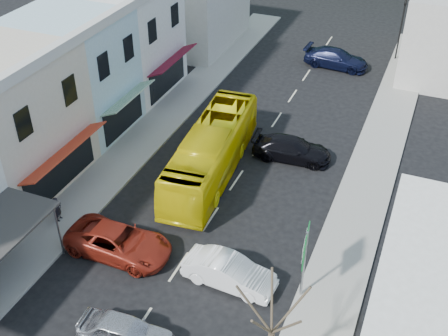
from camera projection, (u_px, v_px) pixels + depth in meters
ground at (179, 267)px, 28.24m from camera, size 120.00×120.00×0.00m
sidewalk_left at (144, 139)px, 38.13m from camera, size 3.00×52.00×0.15m
sidewalk_right at (366, 189)px, 33.46m from camera, size 3.00×52.00×0.15m
shopfront_row at (25, 107)px, 33.65m from camera, size 8.25×30.00×8.00m
distant_block_left at (189, 10)px, 50.77m from camera, size 8.00×10.00×6.00m
bus at (212, 152)px, 34.06m from camera, size 3.52×11.78×3.10m
car_silver at (125, 333)px, 24.00m from camera, size 4.51×2.09×1.40m
car_white at (229, 273)px, 26.92m from camera, size 4.49×2.04×1.40m
car_red at (119, 243)px, 28.65m from camera, size 4.62×1.96×1.40m
car_black_near at (292, 149)px, 35.89m from camera, size 4.64×2.22×1.40m
car_navy_far at (336, 59)px, 47.40m from camera, size 4.60×2.11×1.40m
pedestrian_left at (57, 207)px, 30.56m from camera, size 0.51×0.66×1.70m
direction_sign at (304, 265)px, 25.50m from camera, size 0.69×1.86×4.01m
street_tree at (272, 333)px, 20.83m from camera, size 3.62×3.62×6.57m
traffic_signal at (400, 30)px, 47.43m from camera, size 1.03×1.33×5.45m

